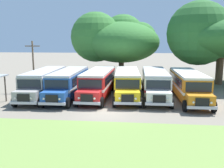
% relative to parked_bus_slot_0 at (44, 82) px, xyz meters
% --- Properties ---
extents(ground_plane, '(220.00, 220.00, 0.00)m').
position_rel_parked_bus_slot_0_xyz_m(ground_plane, '(7.59, -5.84, -1.58)').
color(ground_plane, slate).
extents(foreground_grass_strip, '(80.00, 11.26, 0.01)m').
position_rel_parked_bus_slot_0_xyz_m(foreground_grass_strip, '(7.59, -13.88, -1.58)').
color(foreground_grass_strip, olive).
rests_on(foreground_grass_strip, ground_plane).
extents(parked_bus_slot_0, '(3.11, 10.90, 2.82)m').
position_rel_parked_bus_slot_0_xyz_m(parked_bus_slot_0, '(0.00, 0.00, 0.00)').
color(parked_bus_slot_0, '#9E9993').
rests_on(parked_bus_slot_0, ground_plane).
extents(parked_bus_slot_1, '(2.84, 10.86, 2.82)m').
position_rel_parked_bus_slot_0_xyz_m(parked_bus_slot_1, '(2.74, -0.00, 0.00)').
color(parked_bus_slot_1, '#23519E').
rests_on(parked_bus_slot_1, ground_plane).
extents(parked_bus_slot_2, '(2.90, 10.87, 2.82)m').
position_rel_parked_bus_slot_0_xyz_m(parked_bus_slot_2, '(5.96, 0.51, 0.00)').
color(parked_bus_slot_2, red).
rests_on(parked_bus_slot_2, ground_plane).
extents(parked_bus_slot_3, '(3.13, 10.90, 2.82)m').
position_rel_parked_bus_slot_0_xyz_m(parked_bus_slot_3, '(9.09, 0.81, 0.00)').
color(parked_bus_slot_3, yellow).
rests_on(parked_bus_slot_3, ground_plane).
extents(parked_bus_slot_4, '(2.68, 10.84, 2.82)m').
position_rel_parked_bus_slot_0_xyz_m(parked_bus_slot_4, '(12.09, 0.83, 0.00)').
color(parked_bus_slot_4, silver).
rests_on(parked_bus_slot_4, ground_plane).
extents(parked_bus_slot_5, '(2.76, 10.85, 2.82)m').
position_rel_parked_bus_slot_0_xyz_m(parked_bus_slot_5, '(15.42, 0.02, 0.00)').
color(parked_bus_slot_5, orange).
rests_on(parked_bus_slot_5, ground_plane).
extents(broad_shade_tree, '(13.28, 13.58, 10.41)m').
position_rel_parked_bus_slot_0_xyz_m(broad_shade_tree, '(7.04, 13.00, 4.64)').
color(broad_shade_tree, brown).
rests_on(broad_shade_tree, ground_plane).
extents(secondary_tree, '(16.04, 15.04, 11.27)m').
position_rel_parked_bus_slot_0_xyz_m(secondary_tree, '(21.71, 10.60, 5.06)').
color(secondary_tree, brown).
rests_on(secondary_tree, ground_plane).
extents(utility_pole, '(1.80, 0.20, 6.00)m').
position_rel_parked_bus_slot_0_xyz_m(utility_pole, '(-2.25, 2.45, 1.66)').
color(utility_pole, brown).
rests_on(utility_pole, ground_plane).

